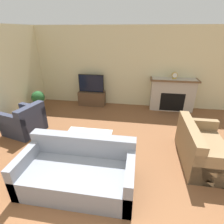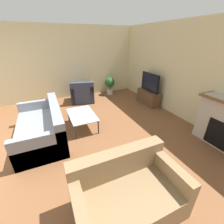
# 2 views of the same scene
# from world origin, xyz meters

# --- Properties ---
(wall_back) EXTENTS (8.79, 0.06, 2.70)m
(wall_back) POSITION_xyz_m (0.00, 5.18, 1.35)
(wall_back) COLOR beige
(wall_back) RESTS_ON ground_plane
(wall_left) EXTENTS (0.06, 8.15, 2.70)m
(wall_left) POSITION_xyz_m (-2.92, 2.57, 1.35)
(wall_left) COLOR beige
(wall_left) RESTS_ON ground_plane
(tv_stand) EXTENTS (0.96, 0.36, 0.51)m
(tv_stand) POSITION_xyz_m (-0.90, 4.89, 0.26)
(tv_stand) COLOR brown
(tv_stand) RESTS_ON ground_plane
(tv) EXTENTS (0.90, 0.06, 0.63)m
(tv) POSITION_xyz_m (-0.90, 4.88, 0.83)
(tv) COLOR black
(tv) RESTS_ON tv_stand
(couch_sectional) EXTENTS (1.95, 0.99, 0.82)m
(couch_sectional) POSITION_xyz_m (-0.18, 1.25, 0.28)
(couch_sectional) COLOR gray
(couch_sectional) RESTS_ON ground_plane
(couch_loveseat) EXTENTS (0.87, 1.45, 0.82)m
(couch_loveseat) POSITION_xyz_m (2.16, 2.25, 0.29)
(couch_loveseat) COLOR #8C704C
(couch_loveseat) RESTS_ON ground_plane
(armchair_by_window) EXTENTS (1.01, 1.01, 0.82)m
(armchair_by_window) POSITION_xyz_m (-2.18, 2.74, 0.30)
(armchair_by_window) COLOR #33384C
(armchair_by_window) RESTS_ON ground_plane
(coffee_table) EXTENTS (1.04, 0.66, 0.39)m
(coffee_table) POSITION_xyz_m (-0.29, 2.24, 0.36)
(coffee_table) COLOR #333338
(coffee_table) RESTS_ON ground_plane
(potted_plant) EXTENTS (0.42, 0.42, 0.73)m
(potted_plant) POSITION_xyz_m (-2.49, 4.01, 0.45)
(potted_plant) COLOR beige
(potted_plant) RESTS_ON ground_plane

